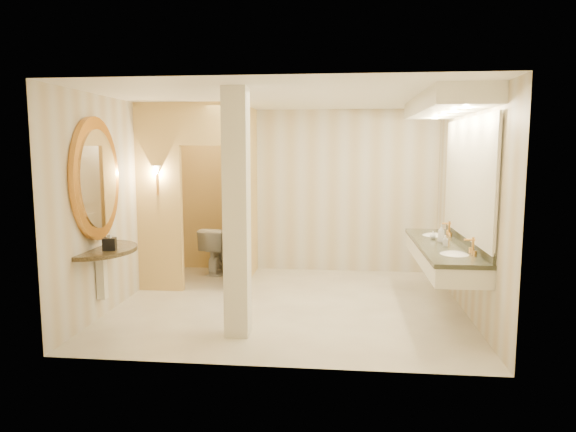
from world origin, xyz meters
name	(u,v)px	position (x,y,z in m)	size (l,w,h in m)	color
floor	(289,304)	(0.00, 0.00, 0.00)	(4.50, 4.50, 0.00)	silver
ceiling	(289,97)	(0.00, 0.00, 2.70)	(4.50, 4.50, 0.00)	white
wall_back	(301,191)	(0.00, 2.00, 1.35)	(4.50, 0.02, 2.70)	beige
wall_front	(267,226)	(0.00, -2.00, 1.35)	(4.50, 0.02, 2.70)	beige
wall_left	(123,202)	(-2.25, 0.00, 1.35)	(0.02, 4.00, 2.70)	beige
wall_right	(467,205)	(2.25, 0.00, 1.35)	(0.02, 4.00, 2.70)	beige
toilet_closet	(222,194)	(-1.12, 0.97, 1.39)	(1.50, 1.55, 2.70)	#E7C778
wall_sconce	(157,172)	(-1.93, 0.43, 1.73)	(0.14, 0.14, 0.42)	gold
vanity	(448,184)	(1.98, -0.11, 1.63)	(0.75, 2.57, 2.09)	silver
console_shelf	(97,208)	(-2.21, -0.82, 1.35)	(1.12, 1.12, 2.01)	black
pillar	(237,214)	(-0.45, -1.18, 1.35)	(0.26, 0.26, 2.70)	silver
tissue_box	(110,244)	(-2.02, -0.93, 0.95)	(0.14, 0.14, 0.14)	black
toilet	(219,250)	(-1.35, 1.64, 0.39)	(0.43, 0.76, 0.77)	white
soap_bottle_a	(445,241)	(1.94, -0.27, 0.94)	(0.06, 0.06, 0.13)	beige
soap_bottle_b	(433,235)	(1.88, 0.22, 0.93)	(0.08, 0.08, 0.10)	silver
soap_bottle_c	(441,234)	(1.94, -0.01, 0.99)	(0.09, 0.09, 0.22)	#C6B28C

